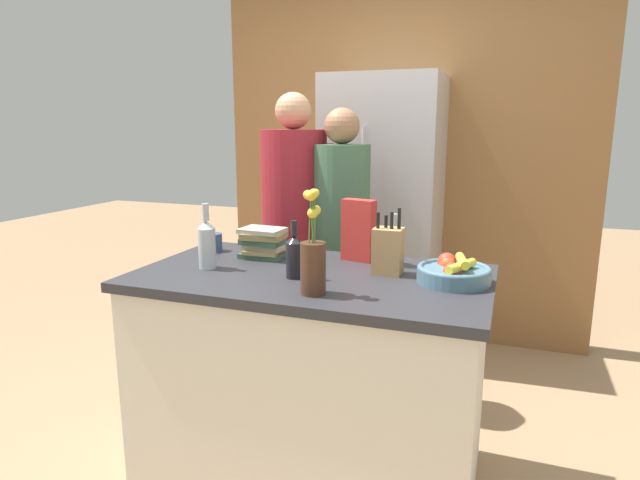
% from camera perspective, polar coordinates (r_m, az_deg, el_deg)
% --- Properties ---
extents(ground_plane, '(14.00, 14.00, 0.00)m').
position_cam_1_polar(ground_plane, '(2.63, -0.82, -23.64)').
color(ground_plane, '#A37F5B').
extents(kitchen_island, '(1.45, 0.81, 0.94)m').
position_cam_1_polar(kitchen_island, '(2.38, -0.86, -14.43)').
color(kitchen_island, silver).
rests_on(kitchen_island, ground_plane).
extents(back_wall_wood, '(2.65, 0.12, 2.60)m').
position_cam_1_polar(back_wall_wood, '(3.94, 8.83, 8.56)').
color(back_wall_wood, olive).
rests_on(back_wall_wood, ground_plane).
extents(refrigerator, '(0.74, 0.62, 1.85)m').
position_cam_1_polar(refrigerator, '(3.64, 6.66, 2.43)').
color(refrigerator, '#B7B7BC').
rests_on(refrigerator, ground_plane).
extents(fruit_bowl, '(0.28, 0.28, 0.11)m').
position_cam_1_polar(fruit_bowl, '(2.14, 14.04, -3.35)').
color(fruit_bowl, slate).
rests_on(fruit_bowl, kitchen_island).
extents(knife_block, '(0.12, 0.10, 0.28)m').
position_cam_1_polar(knife_block, '(2.20, 7.26, -1.11)').
color(knife_block, tan).
rests_on(knife_block, kitchen_island).
extents(flower_vase, '(0.09, 0.09, 0.38)m').
position_cam_1_polar(flower_vase, '(1.91, -0.74, -2.04)').
color(flower_vase, '#4C2D1E').
rests_on(flower_vase, kitchen_island).
extents(cereal_box, '(0.16, 0.09, 0.28)m').
position_cam_1_polar(cereal_box, '(2.40, 4.14, 1.04)').
color(cereal_box, red).
rests_on(cereal_box, kitchen_island).
extents(coffee_mug, '(0.08, 0.11, 0.09)m').
position_cam_1_polar(coffee_mug, '(2.64, -11.23, -0.24)').
color(coffee_mug, '#334770').
rests_on(coffee_mug, kitchen_island).
extents(book_stack, '(0.21, 0.15, 0.14)m').
position_cam_1_polar(book_stack, '(2.47, -6.07, -0.27)').
color(book_stack, '#3D6047').
rests_on(book_stack, kitchen_island).
extents(bottle_oil, '(0.07, 0.07, 0.23)m').
position_cam_1_polar(bottle_oil, '(2.13, -2.76, -1.66)').
color(bottle_oil, black).
rests_on(bottle_oil, kitchen_island).
extents(bottle_vinegar, '(0.07, 0.07, 0.28)m').
position_cam_1_polar(bottle_vinegar, '(2.32, -11.98, -0.32)').
color(bottle_vinegar, '#B2BCC1').
rests_on(bottle_vinegar, kitchen_island).
extents(bottle_wine, '(0.07, 0.07, 0.23)m').
position_cam_1_polar(bottle_wine, '(2.34, 7.93, -0.57)').
color(bottle_wine, '#B2BCC1').
rests_on(bottle_wine, kitchen_island).
extents(person_at_sink, '(0.37, 0.37, 1.71)m').
position_cam_1_polar(person_at_sink, '(3.04, -2.74, 1.18)').
color(person_at_sink, '#383842').
rests_on(person_at_sink, ground_plane).
extents(person_in_blue, '(0.31, 0.31, 1.63)m').
position_cam_1_polar(person_in_blue, '(2.94, 2.26, 0.07)').
color(person_in_blue, '#383842').
rests_on(person_in_blue, ground_plane).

